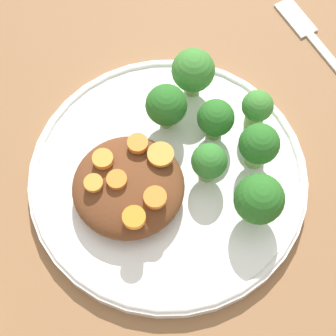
% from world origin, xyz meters
% --- Properties ---
extents(ground_plane, '(4.00, 4.00, 0.00)m').
position_xyz_m(ground_plane, '(0.00, 0.00, 0.00)').
color(ground_plane, '#8C603D').
extents(plate, '(0.28, 0.28, 0.02)m').
position_xyz_m(plate, '(0.00, 0.00, 0.01)').
color(plate, white).
rests_on(plate, ground_plane).
extents(stew_mound, '(0.11, 0.11, 0.04)m').
position_xyz_m(stew_mound, '(-0.02, -0.04, 0.03)').
color(stew_mound, brown).
rests_on(stew_mound, plate).
extents(broccoli_floret_0, '(0.04, 0.04, 0.05)m').
position_xyz_m(broccoli_floret_0, '(0.02, 0.06, 0.04)').
color(broccoli_floret_0, '#759E51').
rests_on(broccoli_floret_0, plate).
extents(broccoli_floret_1, '(0.04, 0.04, 0.06)m').
position_xyz_m(broccoli_floret_1, '(0.07, 0.05, 0.05)').
color(broccoli_floret_1, '#7FA85B').
rests_on(broccoli_floret_1, plate).
extents(broccoli_floret_2, '(0.04, 0.04, 0.05)m').
position_xyz_m(broccoli_floret_2, '(0.04, 0.02, 0.04)').
color(broccoli_floret_2, '#759E51').
rests_on(broccoli_floret_2, plate).
extents(broccoli_floret_3, '(0.05, 0.05, 0.06)m').
position_xyz_m(broccoli_floret_3, '(-0.02, 0.10, 0.05)').
color(broccoli_floret_3, '#7FA85B').
rests_on(broccoli_floret_3, plate).
extents(broccoli_floret_4, '(0.03, 0.03, 0.05)m').
position_xyz_m(broccoli_floret_4, '(0.05, 0.09, 0.04)').
color(broccoli_floret_4, '#7FA85B').
rests_on(broccoli_floret_4, plate).
extents(broccoli_floret_5, '(0.05, 0.05, 0.06)m').
position_xyz_m(broccoli_floret_5, '(0.09, 0.00, 0.05)').
color(broccoli_floret_5, '#759E51').
rests_on(broccoli_floret_5, plate).
extents(broccoli_floret_6, '(0.04, 0.04, 0.06)m').
position_xyz_m(broccoli_floret_6, '(-0.03, 0.05, 0.05)').
color(broccoli_floret_6, '#759E51').
rests_on(broccoli_floret_6, plate).
extents(carrot_slice_0, '(0.02, 0.02, 0.01)m').
position_xyz_m(carrot_slice_0, '(-0.05, -0.03, 0.05)').
color(carrot_slice_0, orange).
rests_on(carrot_slice_0, stew_mound).
extents(carrot_slice_1, '(0.02, 0.02, 0.01)m').
position_xyz_m(carrot_slice_1, '(-0.00, -0.07, 0.05)').
color(carrot_slice_1, orange).
rests_on(carrot_slice_1, stew_mound).
extents(carrot_slice_2, '(0.02, 0.02, 0.01)m').
position_xyz_m(carrot_slice_2, '(-0.03, -0.00, 0.05)').
color(carrot_slice_2, orange).
rests_on(carrot_slice_2, stew_mound).
extents(carrot_slice_3, '(0.02, 0.02, 0.01)m').
position_xyz_m(carrot_slice_3, '(0.01, -0.04, 0.05)').
color(carrot_slice_3, orange).
rests_on(carrot_slice_3, stew_mound).
extents(carrot_slice_4, '(0.02, 0.02, 0.00)m').
position_xyz_m(carrot_slice_4, '(-0.05, -0.05, 0.05)').
color(carrot_slice_4, orange).
rests_on(carrot_slice_4, stew_mound).
extents(carrot_slice_5, '(0.03, 0.03, 0.00)m').
position_xyz_m(carrot_slice_5, '(-0.01, 0.00, 0.05)').
color(carrot_slice_5, orange).
rests_on(carrot_slice_5, stew_mound).
extents(carrot_slice_6, '(0.02, 0.02, 0.01)m').
position_xyz_m(carrot_slice_6, '(-0.03, -0.04, 0.05)').
color(carrot_slice_6, orange).
rests_on(carrot_slice_6, stew_mound).
extents(fork, '(0.17, 0.12, 0.01)m').
position_xyz_m(fork, '(0.08, 0.23, 0.00)').
color(fork, silver).
rests_on(fork, ground_plane).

